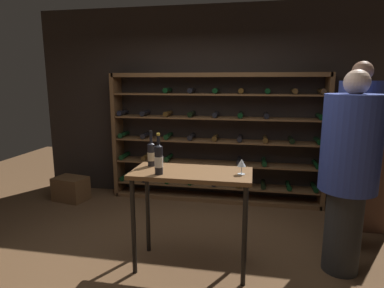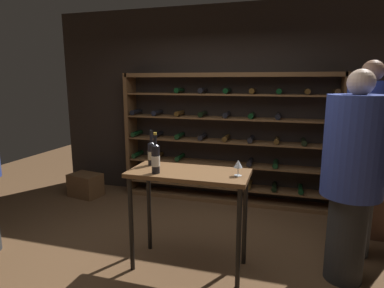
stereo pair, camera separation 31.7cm
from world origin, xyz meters
name	(u,v)px [view 1 (the left image)]	position (x,y,z in m)	size (l,w,h in m)	color
ground_plane	(185,262)	(0.00, 0.00, 0.00)	(10.04, 10.04, 0.00)	brown
back_wall	(212,105)	(0.00, 2.02, 1.45)	(5.51, 0.10, 2.90)	black
wine_rack	(216,139)	(0.09, 1.81, 0.95)	(3.17, 0.32, 1.92)	brown
tasting_table	(191,185)	(0.08, -0.06, 0.84)	(1.12, 0.52, 0.98)	brown
person_guest_blue_shirt	(349,166)	(1.51, 0.16, 1.04)	(0.51, 0.51, 1.91)	#2A2A2A
person_host_in_suit	(355,148)	(1.70, 0.68, 1.12)	(0.42, 0.42, 2.01)	#2B2B2B
wine_crate	(71,189)	(-2.09, 1.39, 0.18)	(0.48, 0.34, 0.36)	brown
display_cabinet	(370,166)	(2.05, 1.22, 0.79)	(0.44, 0.36, 1.57)	#4C2D1E
wine_bottle_gold_foil	(159,159)	(-0.19, -0.20, 1.12)	(0.08, 0.08, 0.38)	black
wine_bottle_green_slim	(151,154)	(-0.35, 0.06, 1.10)	(0.08, 0.08, 0.35)	black
wine_glass_stemmed_left	(242,163)	(0.54, -0.07, 1.08)	(0.08, 0.08, 0.14)	silver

